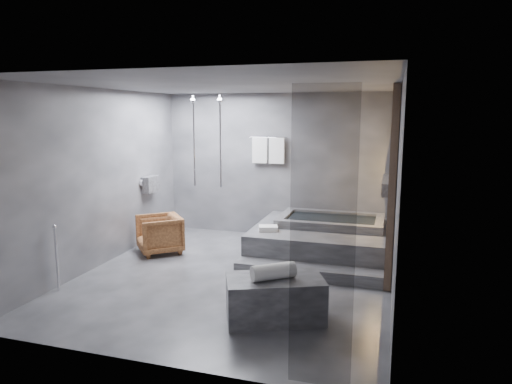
% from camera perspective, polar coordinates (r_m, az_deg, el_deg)
% --- Properties ---
extents(room, '(5.00, 5.04, 2.82)m').
position_cam_1_polar(room, '(6.65, 1.12, 3.94)').
color(room, '#313133').
rests_on(room, ground).
extents(tub_deck, '(2.20, 2.00, 0.50)m').
position_cam_1_polar(tub_deck, '(7.96, 8.03, -6.04)').
color(tub_deck, '#363639').
rests_on(tub_deck, ground).
extents(tub_step, '(2.20, 0.36, 0.18)m').
position_cam_1_polar(tub_step, '(6.90, 6.46, -9.91)').
color(tub_step, '#363639').
rests_on(tub_step, ground).
extents(concrete_bench, '(1.28, 1.01, 0.51)m').
position_cam_1_polar(concrete_bench, '(5.53, 2.37, -13.15)').
color(concrete_bench, '#353638').
rests_on(concrete_bench, ground).
extents(driftwood_chair, '(1.01, 1.01, 0.66)m').
position_cam_1_polar(driftwood_chair, '(8.17, -11.98, -5.17)').
color(driftwood_chair, '#4C2813').
rests_on(driftwood_chair, ground).
extents(rolled_towel, '(0.53, 0.46, 0.19)m').
position_cam_1_polar(rolled_towel, '(5.37, 2.18, -9.90)').
color(rolled_towel, white).
rests_on(rolled_towel, concrete_bench).
extents(deck_towel, '(0.36, 0.31, 0.08)m').
position_cam_1_polar(deck_towel, '(7.54, 1.53, -4.55)').
color(deck_towel, white).
rests_on(deck_towel, tub_deck).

